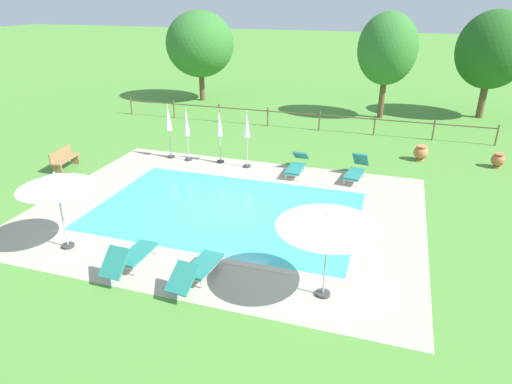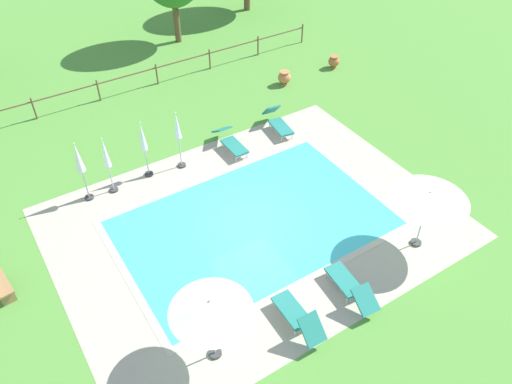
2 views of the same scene
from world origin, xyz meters
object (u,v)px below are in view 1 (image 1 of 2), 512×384
Objects in this scene: sun_lounger_north_mid at (197,269)px; wooden_bench_lawn_side at (64,158)px; patio_umbrella_closed_row_mid_west at (219,127)px; tree_far_west at (200,44)px; tree_centre at (492,50)px; patio_umbrella_open_foreground at (328,221)px; tree_west_mid at (387,49)px; terracotta_urn_by_tree at (498,160)px; terracotta_urn_near_fence at (421,152)px; sun_lounger_north_end at (131,256)px; patio_umbrella_open_by_bench at (55,181)px; patio_umbrella_closed_row_west at (247,130)px; patio_umbrella_closed_row_mid_east at (187,127)px; sun_lounger_north_far at (356,170)px; sun_lounger_north_near_steps at (297,165)px; patio_umbrella_closed_row_centre at (168,121)px.

sun_lounger_north_mid is 1.35× the size of wooden_bench_lawn_side.
tree_far_west reaches higher than patio_umbrella_closed_row_mid_west.
tree_centre is at bearing 45.32° from patio_umbrella_closed_row_mid_west.
tree_centre is (11.84, 11.97, 2.28)m from patio_umbrella_closed_row_mid_west.
tree_west_mid reaches higher than patio_umbrella_open_foreground.
sun_lounger_north_mid is 14.38m from terracotta_urn_by_tree.
terracotta_urn_near_fence is at bearing 77.60° from patio_umbrella_open_foreground.
tree_far_west reaches higher than sun_lounger_north_end.
tree_far_west reaches higher than patio_umbrella_open_foreground.
tree_far_west is (-8.61, 19.71, 3.35)m from sun_lounger_north_mid.
terracotta_urn_by_tree is at bearing 52.67° from sun_lounger_north_mid.
terracotta_urn_near_fence is 1.08× the size of terracotta_urn_by_tree.
patio_umbrella_open_by_bench is at bearing 179.97° from patio_umbrella_open_foreground.
sun_lounger_north_mid is at bearing -33.18° from wooden_bench_lawn_side.
patio_umbrella_closed_row_west is 0.42× the size of tree_far_west.
patio_umbrella_closed_row_mid_east is (-7.40, 7.89, -0.53)m from patio_umbrella_open_foreground.
tree_west_mid reaches higher than patio_umbrella_open_by_bench.
tree_far_west reaches higher than sun_lounger_north_far.
tree_far_west is (-14.22, 8.33, 3.34)m from terracotta_urn_near_fence.
patio_umbrella_closed_row_mid_west is at bearing -134.68° from tree_centre.
wooden_bench_lawn_side is at bearing -150.46° from patio_umbrella_closed_row_mid_east.
sun_lounger_north_near_steps is 8.62m from terracotta_urn_by_tree.
sun_lounger_north_far is at bearing 0.66° from patio_umbrella_closed_row_west.
sun_lounger_north_mid is at bearing -114.02° from tree_centre.
terracotta_urn_near_fence is at bearing 23.99° from patio_umbrella_closed_row_west.
patio_umbrella_closed_row_west is (-4.64, 7.86, -0.41)m from patio_umbrella_open_foreground.
terracotta_urn_near_fence is 0.12× the size of tree_far_west.
tree_far_west reaches higher than terracotta_urn_by_tree.
wooden_bench_lawn_side is at bearing -167.69° from sun_lounger_north_far.
patio_umbrella_closed_row_mid_east is (-2.27, 8.29, 1.16)m from sun_lounger_north_end.
terracotta_urn_by_tree is (10.66, 11.46, -0.04)m from sun_lounger_north_end.
patio_umbrella_closed_row_mid_east is (-7.33, -0.03, 1.15)m from sun_lounger_north_far.
patio_umbrella_closed_row_centre is at bearing -72.89° from tree_far_west.
patio_umbrella_closed_row_west is at bearing 86.66° from sun_lounger_north_end.
sun_lounger_north_end is at bearing -106.13° from tree_west_mid.
terracotta_urn_by_tree is (8.72, 11.44, -0.02)m from sun_lounger_north_mid.
tree_far_west reaches higher than patio_umbrella_closed_row_west.
tree_west_mid is at bearing 79.51° from sun_lounger_north_mid.
tree_centre is (5.66, 1.86, -0.07)m from tree_west_mid.
sun_lounger_north_near_steps is 1.03× the size of sun_lounger_north_end.
patio_umbrella_closed_row_centre is at bearing 178.48° from patio_umbrella_closed_row_west.
tree_centre is (9.09, 20.40, 3.50)m from sun_lounger_north_mid.
sun_lounger_north_end reaches higher than sun_lounger_north_mid.
terracotta_urn_near_fence is (7.06, 3.14, -1.29)m from patio_umbrella_closed_row_west.
wooden_bench_lawn_side is at bearing -158.40° from terracotta_urn_near_fence.
sun_lounger_north_near_steps is 9.78m from wooden_bench_lawn_side.
patio_umbrella_closed_row_west reaches higher than terracotta_urn_by_tree.
patio_umbrella_closed_row_mid_east is at bearing 179.03° from sun_lounger_north_near_steps.
sun_lounger_north_far is 8.34m from patio_umbrella_closed_row_centre.
patio_umbrella_open_foreground is 12.48m from terracotta_urn_by_tree.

